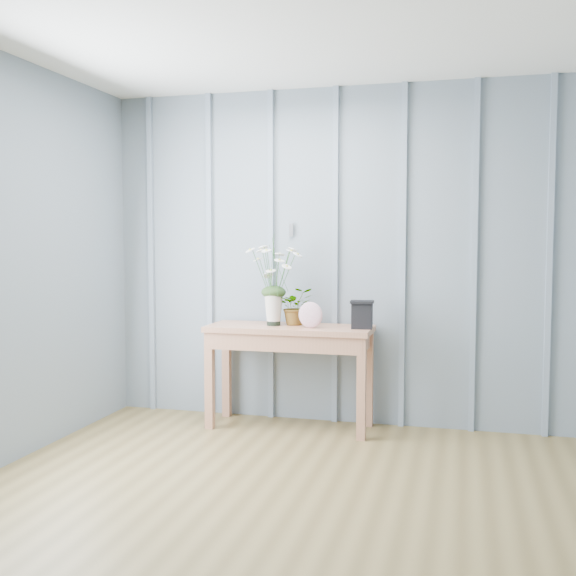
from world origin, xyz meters
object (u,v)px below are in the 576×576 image
(sideboard, at_px, (290,341))
(daisy_vase, at_px, (274,271))
(felt_disc_vessel, at_px, (311,315))
(carved_box, at_px, (362,314))

(sideboard, bearing_deg, daisy_vase, -178.85)
(daisy_vase, relative_size, felt_disc_vessel, 3.37)
(daisy_vase, bearing_deg, sideboard, 1.15)
(daisy_vase, xyz_separation_m, carved_box, (0.65, -0.01, -0.29))
(felt_disc_vessel, height_order, carved_box, carved_box)
(sideboard, distance_m, carved_box, 0.57)
(sideboard, xyz_separation_m, carved_box, (0.53, -0.01, 0.22))
(sideboard, xyz_separation_m, felt_disc_vessel, (0.17, -0.08, 0.21))
(sideboard, height_order, carved_box, carved_box)
(daisy_vase, distance_m, felt_disc_vessel, 0.43)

